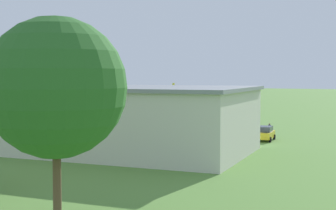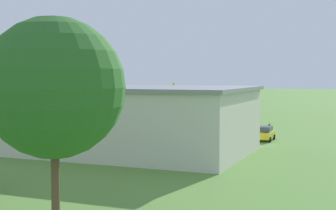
{
  "view_description": "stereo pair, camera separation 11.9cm",
  "coord_description": "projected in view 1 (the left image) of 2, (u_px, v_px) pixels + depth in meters",
  "views": [
    {
      "loc": [
        -33.5,
        77.98,
        7.95
      ],
      "look_at": [
        -0.1,
        8.22,
        3.18
      ],
      "focal_mm": 53.51,
      "sensor_mm": 36.0,
      "label": 1
    },
    {
      "loc": [
        -33.61,
        77.93,
        7.95
      ],
      "look_at": [
        -0.1,
        8.22,
        3.18
      ],
      "focal_mm": 53.51,
      "sensor_mm": 36.0,
      "label": 2
    }
  ],
  "objects": [
    {
      "name": "tree_by_windsock",
      "position": [
        56.0,
        88.0,
        23.99
      ],
      "size": [
        6.87,
        6.87,
        10.75
      ],
      "color": "brown",
      "rests_on": "ground_plane"
    },
    {
      "name": "person_by_parked_cars",
      "position": [
        168.0,
        126.0,
        68.7
      ],
      "size": [
        0.42,
        0.42,
        1.71
      ],
      "color": "beige",
      "rests_on": "ground_plane"
    },
    {
      "name": "person_at_fence_line",
      "position": [
        140.0,
        124.0,
        71.87
      ],
      "size": [
        0.48,
        0.48,
        1.64
      ],
      "color": "#3F3F47",
      "rests_on": "ground_plane"
    },
    {
      "name": "car_yellow",
      "position": [
        265.0,
        133.0,
        59.85
      ],
      "size": [
        2.16,
        4.03,
        1.72
      ],
      "color": "gold",
      "rests_on": "ground_plane"
    },
    {
      "name": "ground_plane",
      "position": [
        188.0,
        121.0,
        85.13
      ],
      "size": [
        400.0,
        400.0,
        0.0
      ],
      "primitive_type": "plane",
      "color": "#568438"
    },
    {
      "name": "car_blue",
      "position": [
        0.0,
        120.0,
        76.93
      ],
      "size": [
        2.02,
        3.92,
        1.63
      ],
      "color": "#23389E",
      "rests_on": "ground_plane"
    },
    {
      "name": "car_silver",
      "position": [
        45.0,
        121.0,
        76.73
      ],
      "size": [
        2.09,
        4.34,
        1.52
      ],
      "color": "#B7B7BC",
      "rests_on": "ground_plane"
    },
    {
      "name": "car_white",
      "position": [
        72.0,
        123.0,
        72.41
      ],
      "size": [
        2.13,
        4.21,
        1.61
      ],
      "color": "white",
      "rests_on": "ground_plane"
    },
    {
      "name": "hangar",
      "position": [
        99.0,
        118.0,
        52.37
      ],
      "size": [
        32.28,
        17.57,
        6.71
      ],
      "color": "beige",
      "rests_on": "ground_plane"
    },
    {
      "name": "biplane",
      "position": [
        179.0,
        94.0,
        87.8
      ],
      "size": [
        7.68,
        7.69,
        3.69
      ],
      "color": "yellow"
    },
    {
      "name": "person_walking_on_apron",
      "position": [
        269.0,
        129.0,
        64.83
      ],
      "size": [
        0.54,
        0.54,
        1.59
      ],
      "color": "#3F3F47",
      "rests_on": "ground_plane"
    },
    {
      "name": "person_beside_truck",
      "position": [
        240.0,
        130.0,
        62.94
      ],
      "size": [
        0.5,
        0.5,
        1.74
      ],
      "color": "beige",
      "rests_on": "ground_plane"
    },
    {
      "name": "person_watching_takeoff",
      "position": [
        212.0,
        129.0,
        65.21
      ],
      "size": [
        0.53,
        0.53,
        1.65
      ],
      "color": "#3F3F47",
      "rests_on": "ground_plane"
    }
  ]
}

